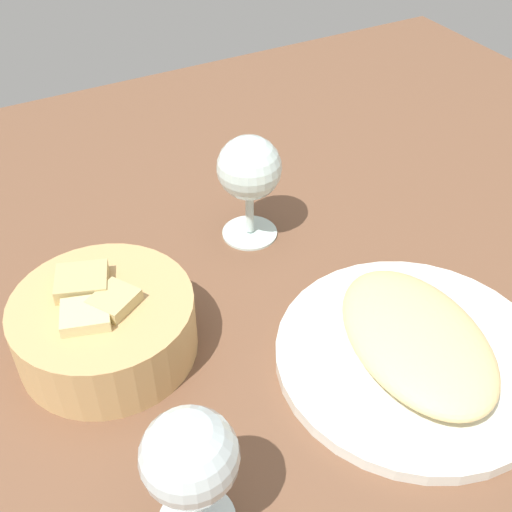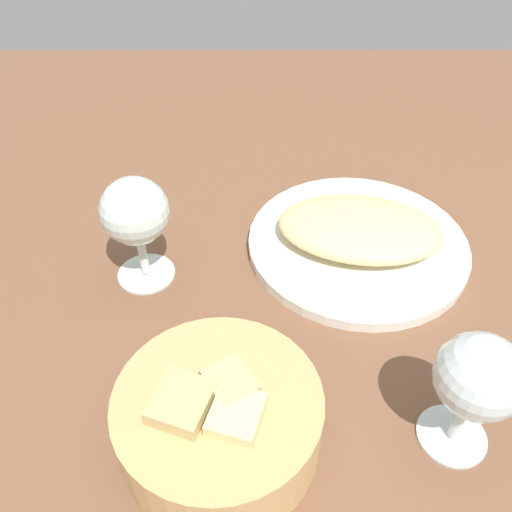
# 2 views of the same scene
# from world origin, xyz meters

# --- Properties ---
(ground_plane) EXTENTS (1.40, 1.40, 0.02)m
(ground_plane) POSITION_xyz_m (0.00, 0.00, -0.01)
(ground_plane) COLOR brown
(plate) EXTENTS (0.27, 0.27, 0.01)m
(plate) POSITION_xyz_m (-0.03, -0.08, 0.01)
(plate) COLOR white
(plate) RESTS_ON ground_plane
(omelette) EXTENTS (0.21, 0.15, 0.04)m
(omelette) POSITION_xyz_m (-0.03, -0.08, 0.03)
(omelette) COLOR #F3D18C
(omelette) RESTS_ON plate
(lettuce_garnish) EXTENTS (0.04, 0.04, 0.01)m
(lettuce_garnish) POSITION_xyz_m (0.02, -0.13, 0.02)
(lettuce_garnish) COLOR #477C3A
(lettuce_garnish) RESTS_ON plate
(bread_basket) EXTENTS (0.17, 0.17, 0.08)m
(bread_basket) POSITION_xyz_m (0.13, 0.17, 0.03)
(bread_basket) COLOR tan
(bread_basket) RESTS_ON ground_plane
(wine_glass_near) EXTENTS (0.07, 0.07, 0.13)m
(wine_glass_near) POSITION_xyz_m (0.22, -0.04, 0.09)
(wine_glass_near) COLOR silver
(wine_glass_near) RESTS_ON ground_plane
(wine_glass_far) EXTENTS (0.07, 0.07, 0.13)m
(wine_glass_far) POSITION_xyz_m (-0.08, 0.17, 0.09)
(wine_glass_far) COLOR silver
(wine_glass_far) RESTS_ON ground_plane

